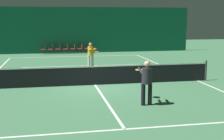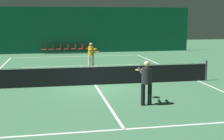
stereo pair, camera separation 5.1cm
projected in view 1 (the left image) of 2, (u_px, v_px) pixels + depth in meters
name	position (u px, v px, depth m)	size (l,w,h in m)	color
ground_plane	(95.00, 85.00, 15.53)	(60.00, 60.00, 0.00)	#3D704C
backdrop_curtain	(73.00, 30.00, 29.61)	(23.00, 0.12, 4.33)	#0F5138
court_line_baseline_far	(76.00, 56.00, 27.05)	(11.00, 0.10, 0.00)	white
court_line_service_far	(82.00, 66.00, 21.72)	(8.25, 0.10, 0.00)	white
court_line_service_near	(125.00, 129.00, 9.33)	(8.25, 0.10, 0.00)	white
court_line_sideline_right	(198.00, 81.00, 16.57)	(0.10, 23.80, 0.00)	white
court_line_centre	(95.00, 85.00, 15.53)	(0.10, 12.80, 0.00)	white
tennis_net	(95.00, 75.00, 15.44)	(12.00, 0.10, 1.07)	black
player_near	(147.00, 79.00, 11.82)	(0.43, 1.37, 1.71)	black
player_far	(91.00, 53.00, 20.85)	(0.71, 1.40, 1.67)	beige
courtside_chair_0	(44.00, 49.00, 28.83)	(0.44, 0.44, 0.84)	#2D2D2D
courtside_chair_1	(51.00, 49.00, 28.96)	(0.44, 0.44, 0.84)	#2D2D2D
courtside_chair_2	(59.00, 49.00, 29.09)	(0.44, 0.44, 0.84)	#2D2D2D
courtside_chair_3	(66.00, 48.00, 29.22)	(0.44, 0.44, 0.84)	#2D2D2D
courtside_chair_4	(73.00, 48.00, 29.35)	(0.44, 0.44, 0.84)	#2D2D2D
courtside_chair_5	(81.00, 48.00, 29.47)	(0.44, 0.44, 0.84)	#2D2D2D
courtside_chair_6	(88.00, 48.00, 29.60)	(0.44, 0.44, 0.84)	#2D2D2D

